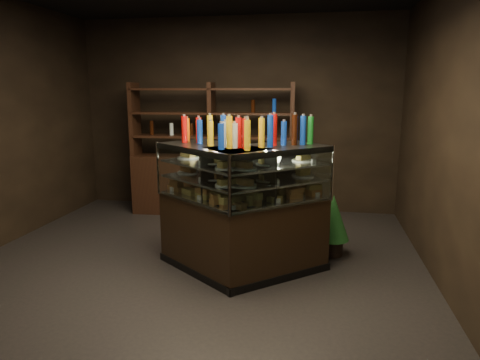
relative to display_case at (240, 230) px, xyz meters
name	(u,v)px	position (x,y,z in m)	size (l,w,h in m)	color
ground	(193,266)	(-0.53, 0.01, -0.45)	(5.00, 5.00, 0.00)	black
room_shell	(189,84)	(-0.53, 0.01, 1.49)	(5.02, 5.02, 3.01)	black
display_case	(240,230)	(0.00, 0.00, 0.00)	(1.89, 1.27, 1.35)	black
food_display	(240,178)	(0.00, -0.01, 0.56)	(1.56, 0.86, 0.42)	#B68941
bottles_top	(240,132)	(0.00, 0.00, 1.02)	(1.39, 0.72, 0.30)	#147223
potted_conifer	(333,216)	(0.97, 0.64, 0.01)	(0.38, 0.38, 0.81)	black
back_shelving	(212,175)	(-0.82, 2.06, 0.15)	(2.48, 0.56, 2.00)	black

